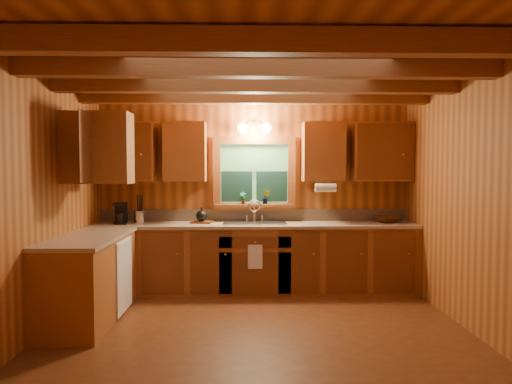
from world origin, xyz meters
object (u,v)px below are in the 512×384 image
at_px(cutting_board, 201,222).
at_px(wicker_basket, 387,219).
at_px(coffee_maker, 120,213).
at_px(sink, 255,227).

bearing_deg(cutting_board, wicker_basket, 8.93).
bearing_deg(wicker_basket, cutting_board, -179.40).
bearing_deg(wicker_basket, coffee_maker, -178.70).
relative_size(sink, coffee_maker, 2.89).
relative_size(sink, cutting_board, 3.06).
xyz_separation_m(coffee_maker, wicker_basket, (3.52, 0.08, -0.10)).
bearing_deg(wicker_basket, sink, -178.08).
bearing_deg(sink, wicker_basket, 1.92).
xyz_separation_m(coffee_maker, cutting_board, (1.04, 0.05, -0.13)).
relative_size(coffee_maker, cutting_board, 1.06).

